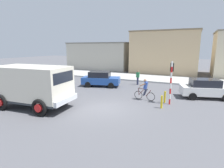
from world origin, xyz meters
TOP-DOWN VIEW (x-y plane):
  - ground_plane at (0.00, 0.00)m, footprint 120.00×120.00m
  - sidewalk_far at (0.00, 13.02)m, footprint 80.00×5.00m
  - truck_foreground at (-4.62, -1.91)m, footprint 5.60×3.16m
  - cyclist at (2.02, 3.10)m, footprint 1.73×0.51m
  - traffic_light_pole at (4.00, 2.86)m, footprint 0.24×0.43m
  - car_red_near at (-3.64, 6.18)m, footprint 4.31×2.69m
  - car_white_mid at (6.46, 5.78)m, footprint 4.31×2.73m
  - pedestrian_near_kerb at (-0.24, 8.64)m, footprint 0.34×0.22m
  - bollard_near at (3.61, 1.63)m, footprint 0.14×0.14m
  - bollard_far at (3.61, 3.03)m, footprint 0.14×0.14m
  - building_corner_left at (-11.16, 20.14)m, footprint 11.92×5.84m
  - building_mid_block at (0.81, 20.75)m, footprint 10.39×7.87m

SIDE VIEW (x-z plane):
  - ground_plane at x=0.00m, z-range 0.00..0.00m
  - sidewalk_far at x=0.00m, z-range 0.00..0.16m
  - bollard_near at x=3.61m, z-range 0.00..0.90m
  - bollard_far at x=3.61m, z-range 0.00..0.90m
  - car_red_near at x=-3.64m, z-range 0.02..1.62m
  - car_white_mid at x=6.46m, z-range 0.02..1.62m
  - pedestrian_near_kerb at x=-0.24m, z-range 0.04..1.66m
  - cyclist at x=2.02m, z-range 0.00..1.72m
  - truck_foreground at x=-4.62m, z-range 0.22..3.12m
  - traffic_light_pole at x=4.00m, z-range 0.47..3.67m
  - building_corner_left at x=-11.16m, z-range 0.00..5.00m
  - building_mid_block at x=0.81m, z-range 0.00..6.69m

